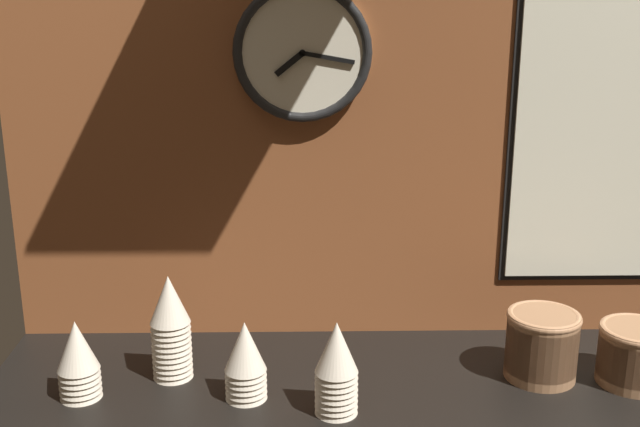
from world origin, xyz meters
The scene contains 10 objects.
ground_plane centered at (0.00, 0.00, -0.02)m, with size 1.60×0.56×0.04m, color black.
wall_tiled_back centered at (0.00, 0.27, 0.53)m, with size 1.60×0.03×1.05m.
cup_stack_far_left centered at (-0.60, -0.03, 0.08)m, with size 0.08×0.08×0.16m.
cup_stack_center_left centered at (-0.29, -0.04, 0.08)m, with size 0.08×0.08×0.16m.
cup_stack_center centered at (-0.12, -0.09, 0.09)m, with size 0.08×0.08×0.18m.
cup_stack_left centered at (-0.44, 0.05, 0.11)m, with size 0.08×0.08×0.21m.
bowl_stack_right centered at (0.29, 0.03, 0.07)m, with size 0.14×0.14×0.14m.
bowl_stack_far_right centered at (0.47, 0.01, 0.06)m, with size 0.14×0.14×0.12m.
wall_clock centered at (-0.18, 0.23, 0.62)m, with size 0.28×0.03×0.28m.
menu_board centered at (0.49, 0.24, 0.43)m, with size 0.47×0.01×0.62m.
Camera 1 is at (-0.17, -1.39, 0.77)m, focal length 45.00 mm.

